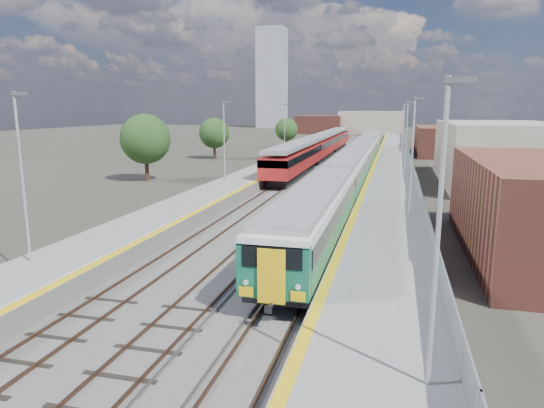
% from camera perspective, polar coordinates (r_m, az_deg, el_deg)
% --- Properties ---
extents(ground, '(320.00, 320.00, 0.00)m').
position_cam_1_polar(ground, '(60.40, 8.85, 3.61)').
color(ground, '#47443A').
rests_on(ground, ground).
extents(ballast_bed, '(10.50, 155.00, 0.06)m').
position_cam_1_polar(ballast_bed, '(63.10, 7.03, 4.01)').
color(ballast_bed, '#565451').
rests_on(ballast_bed, ground).
extents(tracks, '(8.96, 160.00, 0.17)m').
position_cam_1_polar(tracks, '(64.68, 7.75, 4.23)').
color(tracks, '#4C3323').
rests_on(tracks, ground).
extents(platform_right, '(4.70, 155.00, 8.52)m').
position_cam_1_polar(platform_right, '(62.56, 13.92, 4.17)').
color(platform_right, slate).
rests_on(platform_right, ground).
extents(platform_left, '(4.30, 155.00, 8.52)m').
position_cam_1_polar(platform_left, '(64.23, 1.00, 4.65)').
color(platform_left, slate).
rests_on(platform_left, ground).
extents(buildings, '(72.00, 185.50, 40.00)m').
position_cam_1_polar(buildings, '(150.14, 5.26, 12.23)').
color(buildings, brown).
rests_on(buildings, ground).
extents(green_train, '(2.76, 76.86, 3.04)m').
position_cam_1_polar(green_train, '(54.73, 9.95, 5.06)').
color(green_train, black).
rests_on(green_train, ground).
extents(red_train, '(2.99, 60.65, 3.78)m').
position_cam_1_polar(red_train, '(75.06, 5.76, 6.86)').
color(red_train, black).
rests_on(red_train, ground).
extents(tree_a, '(5.37, 5.37, 7.28)m').
position_cam_1_polar(tree_a, '(54.25, -14.67, 7.40)').
color(tree_a, '#382619').
rests_on(tree_a, ground).
extents(tree_b, '(4.74, 4.74, 6.42)m').
position_cam_1_polar(tree_b, '(76.83, -6.82, 8.28)').
color(tree_b, '#382619').
rests_on(tree_b, ground).
extents(tree_c, '(4.42, 4.42, 5.99)m').
position_cam_1_polar(tree_c, '(95.58, 1.71, 8.74)').
color(tree_c, '#382619').
rests_on(tree_c, ground).
extents(tree_d, '(4.46, 4.46, 6.04)m').
position_cam_1_polar(tree_d, '(73.11, 26.75, 6.85)').
color(tree_d, '#382619').
rests_on(tree_d, ground).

